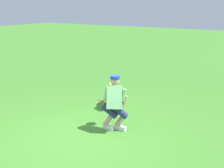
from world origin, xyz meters
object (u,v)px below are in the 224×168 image
dog (110,93)px  frisbee_flying (114,84)px  person (115,102)px  frisbee_held (106,101)px

dog → frisbee_flying: bearing=21.2°
dog → person: bearing=2.7°
person → dog: bearing=9.2°
frisbee_flying → frisbee_held: frisbee_flying is taller
dog → frisbee_flying: (-0.21, 0.15, 0.32)m
person → frisbee_flying: 1.46m
dog → frisbee_held: size_ratio=3.71×
person → frisbee_flying: person is taller
frisbee_flying → frisbee_held: 1.15m
person → frisbee_held: size_ratio=5.26×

